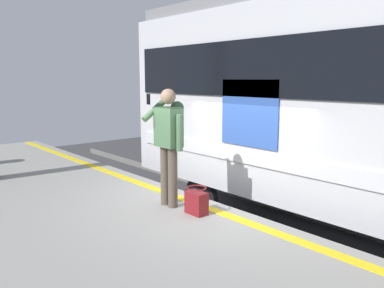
# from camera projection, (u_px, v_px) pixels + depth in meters

# --- Properties ---
(ground_plane) EXTENTS (24.58, 24.58, 0.00)m
(ground_plane) POSITION_uv_depth(u_px,v_px,m) (211.00, 264.00, 6.15)
(ground_plane) COLOR #3D3D3F
(platform) EXTENTS (15.41, 3.63, 1.06)m
(platform) POSITION_uv_depth(u_px,v_px,m) (107.00, 269.00, 4.90)
(platform) COLOR gray
(platform) RESTS_ON ground
(safety_line) EXTENTS (15.10, 0.16, 0.01)m
(safety_line) POSITION_uv_depth(u_px,v_px,m) (197.00, 204.00, 5.78)
(safety_line) COLOR yellow
(safety_line) RESTS_ON platform
(track_rail_near) EXTENTS (20.03, 0.08, 0.16)m
(track_rail_near) POSITION_uv_depth(u_px,v_px,m) (270.00, 235.00, 7.09)
(track_rail_near) COLOR slate
(track_rail_near) RESTS_ON ground
(track_rail_far) EXTENTS (20.03, 0.08, 0.16)m
(track_rail_far) POSITION_uv_depth(u_px,v_px,m) (313.00, 217.00, 8.02)
(track_rail_far) COLOR slate
(track_rail_far) RESTS_ON ground
(passenger) EXTENTS (0.57, 0.55, 1.71)m
(passenger) POSITION_uv_depth(u_px,v_px,m) (169.00, 138.00, 5.57)
(passenger) COLOR brown
(passenger) RESTS_ON platform
(handbag) EXTENTS (0.31, 0.28, 0.38)m
(handbag) POSITION_uv_depth(u_px,v_px,m) (196.00, 202.00, 5.35)
(handbag) COLOR maroon
(handbag) RESTS_ON platform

